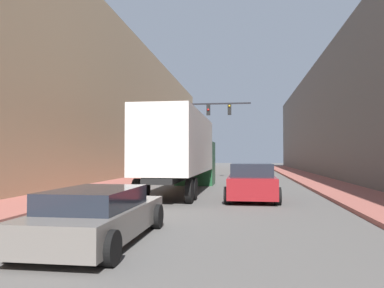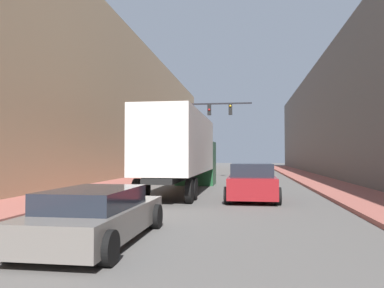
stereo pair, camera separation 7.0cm
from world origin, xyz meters
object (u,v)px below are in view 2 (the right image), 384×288
sedan_car (97,215)px  traffic_signal_gantry (190,123)px  semi_truck (183,150)px  suv_car (252,182)px

sedan_car → traffic_signal_gantry: 23.55m
semi_truck → suv_car: bearing=-41.6°
sedan_car → suv_car: size_ratio=1.05×
sedan_car → suv_car: 9.34m
suv_car → sedan_car: bearing=-112.3°
semi_truck → suv_car: (3.62, -3.22, -1.50)m
suv_car → semi_truck: bearing=138.4°
suv_car → traffic_signal_gantry: bearing=109.0°
suv_car → traffic_signal_gantry: (-4.98, 14.50, 3.97)m
semi_truck → traffic_signal_gantry: bearing=96.9°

